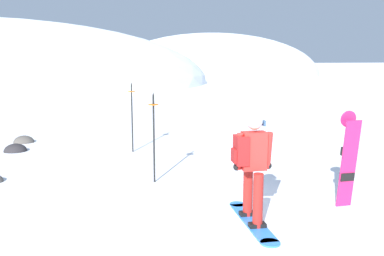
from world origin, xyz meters
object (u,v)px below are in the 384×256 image
rock_small (16,151)px  snowboarder_main (252,165)px  piste_marker_far (154,131)px  piste_marker_near (132,112)px  spare_snowboard (348,159)px  rock_dark (24,143)px

rock_small → snowboarder_main: bearing=-55.1°
piste_marker_far → rock_small: piste_marker_far is taller
snowboarder_main → piste_marker_near: size_ratio=0.97×
spare_snowboard → rock_dark: 9.46m
snowboarder_main → piste_marker_far: piste_marker_far is taller
rock_dark → spare_snowboard: bearing=-49.6°
piste_marker_near → piste_marker_far: piste_marker_near is taller
spare_snowboard → piste_marker_far: size_ratio=0.89×
snowboarder_main → rock_small: size_ratio=3.03×
spare_snowboard → rock_small: spare_snowboard is taller
spare_snowboard → rock_small: (-6.16, 5.95, -0.84)m
rock_dark → rock_small: rock_small is taller
snowboarder_main → piste_marker_near: (-1.24, 5.41, 0.16)m
piste_marker_near → rock_dark: piste_marker_near is taller
rock_small → piste_marker_near: bearing=-14.5°
spare_snowboard → piste_marker_near: bearing=120.8°
spare_snowboard → rock_dark: size_ratio=2.76×
piste_marker_near → rock_small: size_ratio=3.11×
rock_dark → rock_small: (-0.05, -1.22, 0.00)m
spare_snowboard → piste_marker_far: piste_marker_far is taller
piste_marker_near → spare_snowboard: bearing=-59.2°
piste_marker_far → snowboarder_main: bearing=-65.9°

